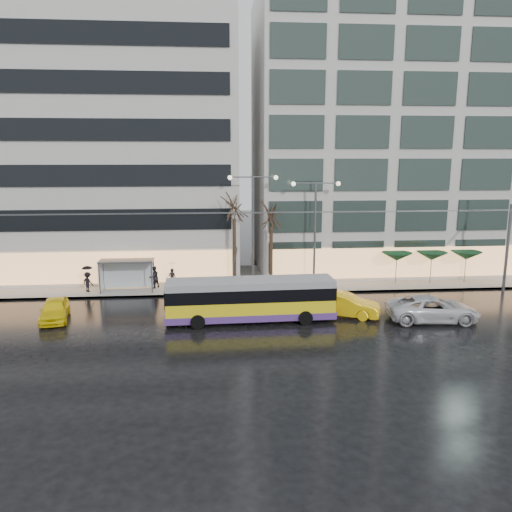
{
  "coord_description": "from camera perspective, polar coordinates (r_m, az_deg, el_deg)",
  "views": [
    {
      "loc": [
        -1.03,
        -28.45,
        10.72
      ],
      "look_at": [
        1.75,
        5.0,
        3.92
      ],
      "focal_mm": 35.0,
      "sensor_mm": 36.0,
      "label": 1
    }
  ],
  "objects": [
    {
      "name": "street_lamp_near",
      "position": [
        39.65,
        -0.34,
        4.6
      ],
      "size": [
        3.96,
        0.36,
        9.03
      ],
      "color": "#595B60",
      "rests_on": "sidewalk"
    },
    {
      "name": "parasol_c",
      "position": [
        45.47,
        22.89,
        0.06
      ],
      "size": [
        2.5,
        2.5,
        2.65
      ],
      "color": "#595B60",
      "rests_on": "sidewalk"
    },
    {
      "name": "sedan_silver",
      "position": [
        34.91,
        19.53,
        -5.69
      ],
      "size": [
        6.14,
        3.19,
        1.65
      ],
      "primitive_type": "imported",
      "rotation": [
        0.0,
        0.0,
        1.49
      ],
      "color": "silver",
      "rests_on": "ground"
    },
    {
      "name": "building_right",
      "position": [
        51.55,
        18.61,
        13.02
      ],
      "size": [
        32.0,
        14.0,
        25.0
      ],
      "primitive_type": "cube",
      "color": "#B4B2AC",
      "rests_on": "sidewalk"
    },
    {
      "name": "catenary",
      "position": [
        37.02,
        -1.54,
        1.38
      ],
      "size": [
        42.24,
        5.12,
        7.0
      ],
      "color": "#595B60",
      "rests_on": "ground"
    },
    {
      "name": "ground",
      "position": [
        30.42,
        -2.54,
        -9.19
      ],
      "size": [
        140.0,
        140.0,
        0.0
      ],
      "primitive_type": "plane",
      "color": "black",
      "rests_on": "ground"
    },
    {
      "name": "parasol_a",
      "position": [
        43.02,
        15.79,
        -0.07
      ],
      "size": [
        2.5,
        2.5,
        2.65
      ],
      "color": "#595B60",
      "rests_on": "sidewalk"
    },
    {
      "name": "kerb",
      "position": [
        39.1,
        -0.13,
        -4.35
      ],
      "size": [
        80.0,
        0.1,
        0.15
      ],
      "primitive_type": "cube",
      "color": "slate",
      "rests_on": "ground"
    },
    {
      "name": "bus_shelter",
      "position": [
        40.78,
        -15.03,
        -1.35
      ],
      "size": [
        4.2,
        1.6,
        2.51
      ],
      "color": "#595B60",
      "rests_on": "sidewalk"
    },
    {
      "name": "trolleybus",
      "position": [
        32.71,
        -0.65,
        -5.15
      ],
      "size": [
        11.05,
        4.39,
        5.09
      ],
      "color": "yellow",
      "rests_on": "ground"
    },
    {
      "name": "pedestrian_a",
      "position": [
        40.59,
        -9.57,
        -1.7
      ],
      "size": [
        1.1,
        1.11,
        2.19
      ],
      "color": "black",
      "rests_on": "sidewalk"
    },
    {
      "name": "tree_b",
      "position": [
        40.15,
        1.76,
        5.27
      ],
      "size": [
        3.2,
        3.2,
        7.7
      ],
      "color": "black",
      "rests_on": "sidewalk"
    },
    {
      "name": "taxi_b",
      "position": [
        34.42,
        10.01,
        -5.5
      ],
      "size": [
        5.06,
        3.44,
        1.58
      ],
      "primitive_type": "imported",
      "rotation": [
        0.0,
        0.0,
        1.16
      ],
      "color": "yellow",
      "rests_on": "ground"
    },
    {
      "name": "tree_a",
      "position": [
        39.65,
        -2.54,
        6.18
      ],
      "size": [
        3.2,
        3.2,
        8.4
      ],
      "color": "black",
      "rests_on": "sidewalk"
    },
    {
      "name": "taxi_a",
      "position": [
        35.69,
        -22.02,
        -5.69
      ],
      "size": [
        2.43,
        4.45,
        1.43
      ],
      "primitive_type": "imported",
      "rotation": [
        0.0,
        0.0,
        0.18
      ],
      "color": "yellow",
      "rests_on": "ground"
    },
    {
      "name": "street_lamp_far",
      "position": [
        40.38,
        6.77,
        4.25
      ],
      "size": [
        3.96,
        0.36,
        8.53
      ],
      "color": "#595B60",
      "rests_on": "sidewalk"
    },
    {
      "name": "pedestrian_b",
      "position": [
        41.17,
        -11.58,
        -2.37
      ],
      "size": [
        1.1,
        1.1,
        1.8
      ],
      "color": "black",
      "rests_on": "sidewalk"
    },
    {
      "name": "pedestrian_c",
      "position": [
        41.32,
        -18.68,
        -2.4
      ],
      "size": [
        1.18,
        1.14,
        2.11
      ],
      "color": "black",
      "rests_on": "sidewalk"
    },
    {
      "name": "parasol_b",
      "position": [
        44.16,
        19.44,
        -0.01
      ],
      "size": [
        2.5,
        2.5,
        2.65
      ],
      "color": "#595B60",
      "rests_on": "sidewalk"
    },
    {
      "name": "building_left",
      "position": [
        49.76,
        -22.71,
        11.08
      ],
      "size": [
        34.0,
        14.0,
        22.0
      ],
      "primitive_type": "cube",
      "color": "#B4B2AC",
      "rests_on": "sidewalk"
    },
    {
      "name": "sidewalk",
      "position": [
        43.87,
        -0.65,
        -2.59
      ],
      "size": [
        80.0,
        10.0,
        0.15
      ],
      "primitive_type": "cube",
      "color": "gray",
      "rests_on": "ground"
    }
  ]
}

